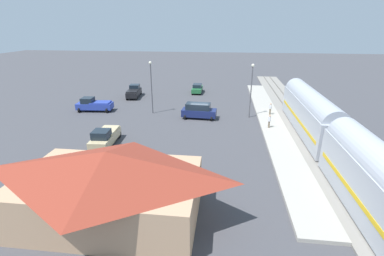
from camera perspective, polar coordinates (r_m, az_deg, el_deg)
name	(u,v)px	position (r m, az deg, el deg)	size (l,w,h in m)	color
ground_plane	(199,119)	(39.54, 1.43, 1.88)	(200.00, 200.00, 0.00)	#424247
railway_track	(300,122)	(40.73, 21.44, 1.12)	(4.80, 70.00, 0.30)	gray
platform	(270,121)	(39.87, 15.89, 1.46)	(3.20, 46.00, 0.30)	#A8A399
passenger_train	(338,139)	(28.62, 27.91, -2.07)	(2.93, 35.85, 4.98)	#ADB2BC
station_building	(109,184)	(19.80, -16.80, -11.09)	(12.73, 7.93, 5.05)	tan
pedestrian_on_platform	(270,108)	(41.91, 15.92, 4.01)	(0.36, 0.36, 1.71)	brown
pedestrian_waiting_far	(269,120)	(36.46, 15.72, 1.56)	(0.36, 0.36, 1.71)	brown
suv_navy	(199,111)	(39.52, 1.41, 3.62)	(5.01, 2.62, 2.22)	navy
pickup_black	(134,91)	(52.67, -11.92, 7.41)	(2.58, 5.59, 2.14)	black
sedan_green	(197,88)	(54.82, 1.10, 8.20)	(1.87, 4.51, 1.74)	#236638
pickup_tan	(105,137)	(32.07, -17.58, -1.77)	(2.32, 5.52, 2.14)	#C6B284
pickup_blue	(94,105)	(45.56, -19.61, 4.58)	(5.55, 2.84, 2.14)	#283D9E
light_pole_near_platform	(251,84)	(39.86, 12.21, 8.80)	(0.44, 0.44, 7.69)	#515156
light_pole_lot_center	(151,81)	(41.42, -8.45, 9.54)	(0.44, 0.44, 7.77)	#515156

